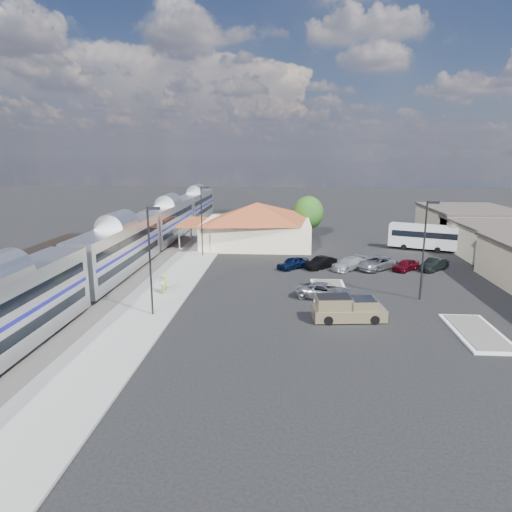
# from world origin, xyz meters

# --- Properties ---
(ground) EXTENTS (280.00, 280.00, 0.00)m
(ground) POSITION_xyz_m (0.00, 0.00, 0.00)
(ground) COLOR black
(ground) RESTS_ON ground
(railbed) EXTENTS (16.00, 100.00, 0.12)m
(railbed) POSITION_xyz_m (-21.00, 8.00, 0.06)
(railbed) COLOR #4C4944
(railbed) RESTS_ON ground
(platform) EXTENTS (5.50, 92.00, 0.18)m
(platform) POSITION_xyz_m (-12.00, 6.00, 0.09)
(platform) COLOR gray
(platform) RESTS_ON ground
(passenger_train) EXTENTS (3.00, 104.00, 5.55)m
(passenger_train) POSITION_xyz_m (-18.00, 5.69, 2.87)
(passenger_train) COLOR silver
(passenger_train) RESTS_ON ground
(freight_cars) EXTENTS (2.80, 46.00, 4.00)m
(freight_cars) POSITION_xyz_m (-24.00, 2.57, 1.93)
(freight_cars) COLOR black
(freight_cars) RESTS_ON ground
(station_depot) EXTENTS (18.35, 12.24, 6.20)m
(station_depot) POSITION_xyz_m (-4.56, 24.00, 3.13)
(station_depot) COLOR beige
(station_depot) RESTS_ON ground
(traffic_island_south) EXTENTS (3.30, 7.50, 0.21)m
(traffic_island_south) POSITION_xyz_m (4.00, 2.00, 0.10)
(traffic_island_south) COLOR silver
(traffic_island_south) RESTS_ON ground
(traffic_island_north) EXTENTS (3.30, 7.50, 0.21)m
(traffic_island_north) POSITION_xyz_m (14.00, -8.00, 0.10)
(traffic_island_north) COLOR silver
(traffic_island_north) RESTS_ON ground
(lamp_plat_s) EXTENTS (1.08, 0.25, 9.00)m
(lamp_plat_s) POSITION_xyz_m (-10.90, -6.00, 5.34)
(lamp_plat_s) COLOR black
(lamp_plat_s) RESTS_ON ground
(lamp_plat_n) EXTENTS (1.08, 0.25, 9.00)m
(lamp_plat_n) POSITION_xyz_m (-10.90, 16.00, 5.34)
(lamp_plat_n) COLOR black
(lamp_plat_n) RESTS_ON ground
(lamp_lot) EXTENTS (1.08, 0.25, 9.00)m
(lamp_lot) POSITION_xyz_m (12.10, 0.00, 5.34)
(lamp_lot) COLOR black
(lamp_lot) RESTS_ON ground
(tree_depot) EXTENTS (4.71, 4.71, 6.63)m
(tree_depot) POSITION_xyz_m (3.00, 30.00, 4.02)
(tree_depot) COLOR #382314
(tree_depot) RESTS_ON ground
(pickup_truck) EXTENTS (5.86, 2.65, 1.96)m
(pickup_truck) POSITION_xyz_m (4.87, -5.83, 0.93)
(pickup_truck) COLOR tan
(pickup_truck) RESTS_ON ground
(suv) EXTENTS (5.64, 3.75, 1.44)m
(suv) POSITION_xyz_m (3.38, -0.36, 0.72)
(suv) COLOR #A3A7AB
(suv) RESTS_ON ground
(coach_bus) EXTENTS (10.93, 6.32, 3.48)m
(coach_bus) POSITION_xyz_m (19.31, 21.87, 2.01)
(coach_bus) COLOR white
(coach_bus) RESTS_ON ground
(person_a) EXTENTS (0.45, 0.68, 1.84)m
(person_a) POSITION_xyz_m (-11.42, -0.57, 1.10)
(person_a) COLOR #A3BE3B
(person_a) RESTS_ON platform
(person_b) EXTENTS (0.81, 0.94, 1.66)m
(person_b) POSITION_xyz_m (-12.05, 0.21, 1.01)
(person_b) COLOR silver
(person_b) RESTS_ON platform
(parked_car_a) EXTENTS (4.08, 4.03, 1.39)m
(parked_car_a) POSITION_xyz_m (0.55, 10.62, 0.70)
(parked_car_a) COLOR #0B193B
(parked_car_a) RESTS_ON ground
(parked_car_b) EXTENTS (4.07, 3.95, 1.39)m
(parked_car_b) POSITION_xyz_m (3.75, 10.92, 0.69)
(parked_car_b) COLOR black
(parked_car_b) RESTS_ON ground
(parked_car_c) EXTENTS (4.88, 4.84, 1.42)m
(parked_car_c) POSITION_xyz_m (6.95, 10.62, 0.71)
(parked_car_c) COLOR silver
(parked_car_c) RESTS_ON ground
(parked_car_d) EXTENTS (5.67, 5.46, 1.50)m
(parked_car_d) POSITION_xyz_m (10.15, 10.92, 0.75)
(parked_car_d) COLOR gray
(parked_car_d) RESTS_ON ground
(parked_car_e) EXTENTS (3.80, 3.80, 1.31)m
(parked_car_e) POSITION_xyz_m (13.35, 10.62, 0.65)
(parked_car_e) COLOR maroon
(parked_car_e) RESTS_ON ground
(parked_car_f) EXTENTS (4.03, 4.02, 1.39)m
(parked_car_f) POSITION_xyz_m (16.55, 10.92, 0.70)
(parked_car_f) COLOR black
(parked_car_f) RESTS_ON ground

